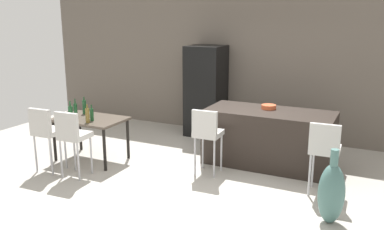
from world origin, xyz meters
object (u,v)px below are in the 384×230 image
(wine_bottle_corner, at_px, (92,114))
(wine_bottle_right, at_px, (71,114))
(wine_bottle_far, at_px, (84,107))
(wine_bottle_left, at_px, (87,115))
(bar_chair_left, at_px, (207,131))
(dining_table, at_px, (90,123))
(kitchen_island, at_px, (269,138))
(refrigerator, at_px, (206,91))
(fruit_bowl, at_px, (269,107))
(wine_bottle_middle, at_px, (76,111))
(floor_vase, at_px, (331,193))
(dining_chair_near, at_px, (46,129))
(dining_chair_far, at_px, (72,134))
(bar_chair_middle, at_px, (325,147))
(wine_glass_near, at_px, (88,112))

(wine_bottle_corner, relative_size, wine_bottle_right, 0.80)
(wine_bottle_far, height_order, wine_bottle_left, same)
(bar_chair_left, distance_m, dining_table, 2.07)
(wine_bottle_left, bearing_deg, bar_chair_left, 15.09)
(dining_table, height_order, wine_bottle_right, wine_bottle_right)
(kitchen_island, distance_m, bar_chair_left, 1.15)
(bar_chair_left, xyz_separation_m, refrigerator, (-0.92, 2.00, 0.22))
(wine_bottle_corner, distance_m, fruit_bowl, 2.93)
(wine_bottle_middle, height_order, floor_vase, wine_bottle_middle)
(dining_chair_near, bearing_deg, wine_bottle_right, 72.85)
(wine_bottle_middle, distance_m, wine_bottle_right, 0.20)
(dining_chair_far, height_order, wine_bottle_left, dining_chair_far)
(dining_chair_near, bearing_deg, dining_table, 70.61)
(wine_bottle_middle, bearing_deg, refrigerator, 60.69)
(wine_bottle_far, height_order, floor_vase, wine_bottle_far)
(wine_bottle_middle, xyz_separation_m, wine_bottle_right, (0.07, -0.19, -0.00))
(dining_table, distance_m, wine_bottle_middle, 0.32)
(bar_chair_left, relative_size, wine_bottle_middle, 3.10)
(wine_bottle_left, xyz_separation_m, floor_vase, (3.85, -0.25, -0.48))
(bar_chair_left, bearing_deg, wine_bottle_left, -164.91)
(wine_bottle_corner, height_order, floor_vase, wine_bottle_corner)
(wine_bottle_right, xyz_separation_m, refrigerator, (1.27, 2.57, 0.05))
(bar_chair_middle, relative_size, wine_bottle_far, 3.46)
(dining_chair_far, xyz_separation_m, refrigerator, (0.87, 3.00, 0.22))
(wine_bottle_left, relative_size, floor_vase, 0.33)
(wine_bottle_left, relative_size, refrigerator, 0.17)
(wine_bottle_left, bearing_deg, floor_vase, -3.78)
(floor_vase, bearing_deg, wine_glass_near, 173.61)
(dining_table, distance_m, wine_bottle_corner, 0.27)
(kitchen_island, distance_m, wine_bottle_corner, 2.95)
(bar_chair_middle, xyz_separation_m, wine_bottle_middle, (-4.00, -0.38, 0.18))
(wine_bottle_right, bearing_deg, dining_chair_near, -107.15)
(kitchen_island, relative_size, wine_glass_near, 11.86)
(wine_bottle_far, bearing_deg, wine_bottle_corner, -37.41)
(bar_chair_left, distance_m, dining_chair_near, 2.53)
(dining_chair_near, bearing_deg, bar_chair_left, 23.41)
(dining_chair_near, bearing_deg, bar_chair_middle, 13.87)
(wine_glass_near, relative_size, floor_vase, 0.19)
(dining_table, xyz_separation_m, wine_bottle_left, (0.16, -0.25, 0.20))
(dining_table, bearing_deg, wine_bottle_middle, -147.69)
(bar_chair_middle, bearing_deg, kitchen_island, 139.89)
(bar_chair_middle, xyz_separation_m, dining_chair_near, (-4.07, -1.00, 0.00))
(wine_bottle_corner, distance_m, refrigerator, 2.58)
(wine_bottle_left, distance_m, wine_bottle_right, 0.30)
(dining_chair_near, height_order, wine_bottle_far, dining_chair_near)
(wine_bottle_left, distance_m, wine_glass_near, 0.24)
(refrigerator, bearing_deg, wine_bottle_right, -116.28)
(dining_chair_far, distance_m, wine_glass_near, 0.75)
(dining_chair_near, height_order, dining_chair_far, same)
(wine_bottle_right, bearing_deg, wine_bottle_middle, 109.10)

